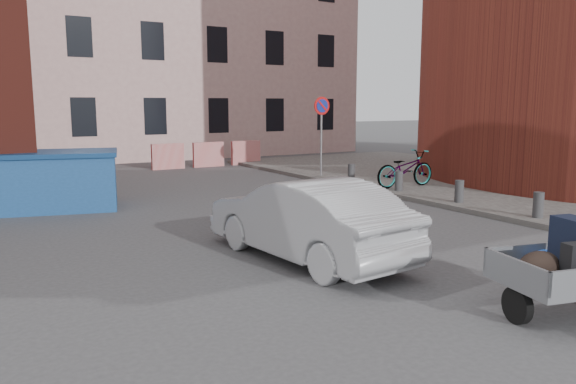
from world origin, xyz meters
TOP-DOWN VIEW (x-y plane):
  - ground at (0.00, 0.00)m, footprint 120.00×120.00m
  - sidewalk at (10.00, 4.00)m, footprint 9.00×24.00m
  - building_pink at (6.00, 22.00)m, footprint 16.00×8.00m
  - no_parking_sign at (6.00, 9.48)m, footprint 0.60×0.09m
  - bollards at (6.00, 3.40)m, footprint 0.22×9.02m
  - barriers at (4.20, 15.00)m, footprint 4.70×0.18m
  - trailer at (1.52, -2.39)m, footprint 1.82×1.95m
  - dumpster at (-2.84, 8.24)m, footprint 3.68×2.50m
  - silver_car at (0.21, 1.36)m, footprint 1.79×4.17m
  - bicycle at (6.64, 6.06)m, footprint 2.05×0.76m

SIDE VIEW (x-z plane):
  - ground at x=0.00m, z-range 0.00..0.00m
  - sidewalk at x=10.00m, z-range 0.00..0.12m
  - bollards at x=6.00m, z-range 0.12..0.67m
  - barriers at x=4.20m, z-range 0.00..1.00m
  - trailer at x=1.52m, z-range 0.01..1.21m
  - bicycle at x=6.64m, z-range 0.12..1.19m
  - silver_car at x=0.21m, z-range 0.00..1.34m
  - dumpster at x=-2.84m, z-range 0.01..1.41m
  - no_parking_sign at x=6.00m, z-range 0.69..3.34m
  - building_pink at x=6.00m, z-range 0.00..14.00m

